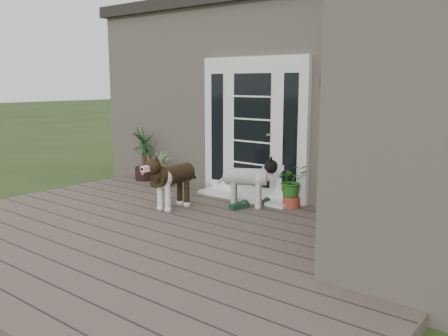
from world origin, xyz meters
The scene contains 15 objects.
deck centered at (0.00, 0.40, 0.06)m, with size 6.20×4.60×0.12m, color #6B5B4C.
house_main centered at (0.00, 4.65, 1.55)m, with size 7.40×4.00×3.10m, color #665E54.
roof_main centered at (0.00, 4.65, 3.20)m, with size 7.60×4.20×0.20m, color #2D2826.
door_unit centered at (-0.20, 2.60, 1.19)m, with size 1.90×0.14×2.15m, color white.
door_step centered at (-0.20, 2.40, 0.14)m, with size 1.60×0.40×0.05m, color white.
brindle_dog centered at (-0.66, 1.30, 0.47)m, with size 0.36×0.85×0.71m, color #352713, non-canonical shape.
white_dog centered at (0.12, 2.00, 0.44)m, with size 0.33×0.78×0.65m, color white, non-canonical shape.
spider_plant centered at (-1.88, 2.23, 0.45)m, with size 0.62×0.62×0.66m, color #7A8C56, non-canonical shape.
yucca centered at (-2.48, 2.40, 0.59)m, with size 0.66×0.66×0.95m, color #113319, non-canonical shape.
herb_a centered at (0.62, 2.38, 0.39)m, with size 0.43×0.43×0.55m, color #244F16.
herb_b centered at (1.61, 1.94, 0.39)m, with size 0.36×0.36×0.55m, color #1B5E1F.
herb_c centered at (1.66, 2.37, 0.42)m, with size 0.39×0.39×0.60m, color #1C5C1A.
sapling centered at (1.88, 1.75, 0.96)m, with size 0.50×0.50×1.69m, color #18561A, non-canonical shape.
clog_left centered at (0.09, 1.85, 0.17)m, with size 0.15×0.33×0.10m, color #153621, non-canonical shape.
clog_right centered at (0.24, 2.27, 0.16)m, with size 0.12×0.27×0.08m, color black, non-canonical shape.
Camera 1 is at (4.00, -3.39, 1.89)m, focal length 38.16 mm.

